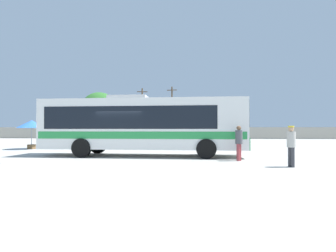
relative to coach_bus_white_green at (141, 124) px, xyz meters
name	(u,v)px	position (x,y,z in m)	size (l,w,h in m)	color
ground_plane	(148,145)	(-1.00, 9.77, -1.85)	(300.00, 300.00, 0.00)	#A3A099
perimeter_wall	(164,133)	(-1.00, 28.00, -0.91)	(80.00, 0.30, 1.88)	#9E998C
coach_bus_white_green	(141,124)	(0.00, 0.00, 0.00)	(11.60, 2.98, 3.47)	white
attendant_by_bus_door	(239,141)	(5.18, -2.02, -0.89)	(0.49, 0.49, 1.71)	#99383D
passenger_waiting_on_apron	(291,143)	(6.89, -4.01, -0.90)	(0.43, 0.43, 1.68)	#38383D
vendor_umbrella_near_gate_blue	(32,125)	(-9.39, 4.58, 0.04)	(2.18, 2.18, 2.24)	gray
parked_car_leftmost_dark_blue	(66,134)	(-16.19, 24.82, -1.05)	(4.22, 1.99, 1.52)	navy
parked_car_second_red	(105,134)	(-9.94, 24.78, -1.09)	(4.28, 2.21, 1.44)	red
parked_car_third_dark_blue	(143,134)	(-4.04, 24.92, -1.07)	(4.42, 2.23, 1.48)	navy
utility_pole_near	(142,112)	(-4.98, 29.92, 2.66)	(1.79, 0.44, 8.65)	#4C3823
utility_pole_far	(172,111)	(0.09, 31.96, 2.93)	(1.80, 0.36, 9.20)	#4C3823
roadside_tree_left	(99,106)	(-12.96, 31.06, 3.79)	(5.95, 5.95, 8.18)	brown
roadside_tree_midleft	(148,113)	(-4.51, 34.02, 2.69)	(3.30, 3.30, 5.98)	brown
roadside_tree_midright	(211,109)	(7.03, 30.86, 3.17)	(4.49, 4.49, 6.94)	brown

